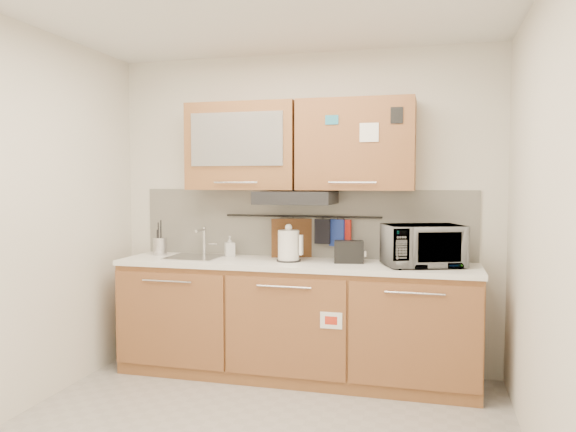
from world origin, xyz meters
The scene contains 19 objects.
wall_back centered at (0.00, 1.50, 1.30)m, with size 3.20×3.20×0.00m, color silver.
wall_left centered at (-1.60, 0.00, 1.30)m, with size 3.00×3.00×0.00m, color silver.
wall_right centered at (1.60, 0.00, 1.30)m, with size 3.00×3.00×0.00m, color silver.
base_cabinet centered at (0.00, 1.19, 0.41)m, with size 2.80×0.64×0.88m.
countertop centered at (0.00, 1.19, 0.90)m, with size 2.82×0.62×0.04m, color white.
backsplash centered at (0.00, 1.49, 1.20)m, with size 2.80×0.02×0.56m, color silver.
upper_cabinets centered at (0.00, 1.32, 1.83)m, with size 1.82×0.37×0.70m.
range_hood centered at (0.00, 1.25, 1.42)m, with size 0.60×0.46×0.10m, color black.
sink centered at (-0.85, 1.21, 0.92)m, with size 0.42×0.40×0.26m.
utensil_rail centered at (0.00, 1.45, 1.26)m, with size 0.02×0.02×1.30m, color black.
utensil_crock centered at (-1.20, 1.28, 1.00)m, with size 0.15×0.15×0.30m.
kettle centered at (-0.05, 1.19, 1.04)m, with size 0.22×0.19×0.30m.
toaster centered at (0.42, 1.24, 1.01)m, with size 0.24×0.17×0.17m.
microwave centered at (0.98, 1.19, 1.07)m, with size 0.56×0.38×0.31m, color #999999.
soap_bottle centered at (-0.60, 1.36, 1.01)m, with size 0.08×0.08×0.17m, color #999999.
cutting_board centered at (-0.08, 1.44, 1.02)m, with size 0.35×0.03×0.43m, color brown.
oven_mitt centered at (0.30, 1.44, 1.13)m, with size 0.13×0.03×0.22m, color navy.
dark_pouch centered at (0.18, 1.44, 1.14)m, with size 0.13×0.04×0.20m, color black.
pot_holder centered at (0.35, 1.44, 1.16)m, with size 0.13×0.02×0.16m, color #AB1E16.
Camera 1 is at (1.04, -3.05, 1.55)m, focal length 35.00 mm.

